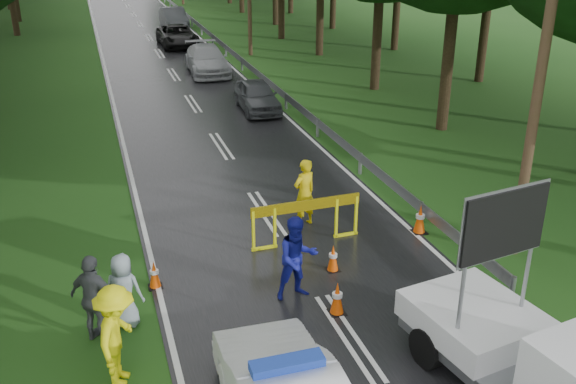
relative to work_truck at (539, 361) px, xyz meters
name	(u,v)px	position (x,y,z in m)	size (l,w,h in m)	color
ground	(348,337)	(-2.16, 2.76, -0.96)	(160.00, 160.00, 0.00)	#194112
road	(159,54)	(-2.16, 32.76, -0.95)	(7.00, 140.00, 0.02)	black
guardrail	(220,42)	(1.54, 32.43, -0.41)	(0.12, 60.06, 0.70)	gray
utility_pole_near	(545,45)	(3.04, 4.76, 4.11)	(1.40, 0.24, 10.00)	#483721
work_truck	(539,361)	(0.00, 0.00, 0.00)	(2.63, 4.68, 3.54)	gray
barrier	(306,211)	(-1.67, 6.76, -0.07)	(2.86, 0.16, 1.18)	#E9EE0C
officer	(304,193)	(-1.38, 7.76, -0.03)	(0.68, 0.45, 1.86)	yellow
civilian	(297,258)	(-2.66, 4.46, -0.02)	(0.91, 0.71, 1.88)	#161B93
bystander_left	(117,336)	(-6.49, 2.76, 0.00)	(1.24, 0.71, 1.92)	#FFF90D
bystander_mid	(95,299)	(-6.82, 4.15, -0.05)	(1.07, 0.45, 1.83)	#404448
bystander_right	(124,291)	(-6.27, 4.51, -0.17)	(0.77, 0.50, 1.58)	#8D9FA9
queue_car_first	(257,96)	(0.30, 18.91, -0.32)	(1.51, 3.77, 1.28)	#42464A
queue_car_second	(207,60)	(-0.36, 26.67, -0.25)	(1.99, 4.89, 1.42)	#A5A7AD
queue_car_third	(177,36)	(-0.71, 34.90, -0.29)	(2.22, 4.80, 1.34)	black
queue_car_fourth	(174,18)	(0.11, 42.21, -0.20)	(1.61, 4.61, 1.52)	#3F4246
cone_center	(337,298)	(-2.07, 3.59, -0.60)	(0.35, 0.35, 0.74)	black
cone_far	(333,258)	(-1.52, 5.26, -0.63)	(0.32, 0.32, 0.67)	black
cone_left_mid	(154,275)	(-5.56, 5.76, -0.64)	(0.31, 0.31, 0.66)	black
cone_right	(420,219)	(1.34, 6.42, -0.58)	(0.37, 0.37, 0.79)	black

